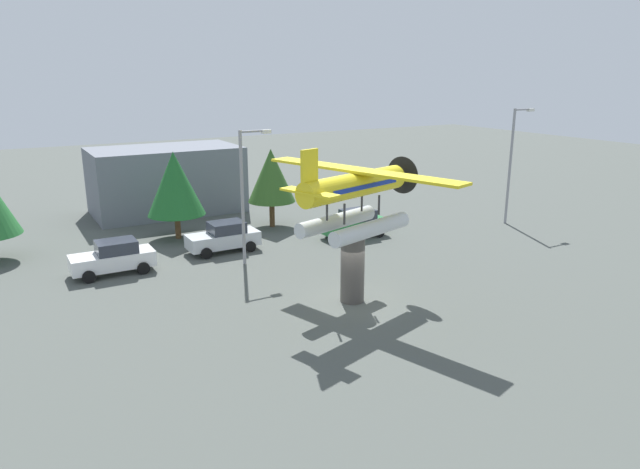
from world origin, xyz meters
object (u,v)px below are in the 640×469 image
at_px(streetlight_secondary, 513,158).
at_px(tree_east, 175,184).
at_px(car_near_white, 114,257).
at_px(car_far_green, 355,223).
at_px(display_pedestal, 353,267).
at_px(car_mid_silver, 224,237).
at_px(storefront_building, 166,180).
at_px(floatplane_monument, 356,196).
at_px(streetlight_primary, 246,187).
at_px(tree_center_back, 271,176).

height_order(streetlight_secondary, tree_east, streetlight_secondary).
xyz_separation_m(car_near_white, car_far_green, (14.88, -0.36, 0.00)).
bearing_deg(display_pedestal, streetlight_secondary, 21.26).
xyz_separation_m(car_mid_silver, storefront_building, (-0.09, 11.72, 1.56)).
bearing_deg(floatplane_monument, tree_east, 88.61).
bearing_deg(streetlight_secondary, car_near_white, 174.12).
distance_m(car_mid_silver, streetlight_secondary, 20.37).
bearing_deg(car_near_white, storefront_building, -116.79).
height_order(car_far_green, storefront_building, storefront_building).
bearing_deg(display_pedestal, car_near_white, 132.99).
distance_m(streetlight_primary, tree_center_back, 8.11).
xyz_separation_m(display_pedestal, tree_center_back, (2.54, 14.08, 1.89)).
bearing_deg(streetlight_secondary, tree_center_back, 153.64).
distance_m(display_pedestal, storefront_building, 22.15).
height_order(display_pedestal, tree_east, tree_east).
height_order(streetlight_primary, streetlight_secondary, streetlight_secondary).
distance_m(floatplane_monument, tree_center_back, 14.32).
bearing_deg(tree_center_back, storefront_building, 122.26).
height_order(car_near_white, car_far_green, same).
height_order(car_mid_silver, tree_center_back, tree_center_back).
height_order(streetlight_primary, tree_east, streetlight_primary).
bearing_deg(streetlight_primary, car_far_green, 11.42).
xyz_separation_m(streetlight_secondary, storefront_building, (-19.80, 15.25, -2.16)).
distance_m(car_mid_silver, streetlight_primary, 4.45).
xyz_separation_m(floatplane_monument, streetlight_secondary, (17.22, 6.71, -0.36)).
bearing_deg(tree_center_back, streetlight_secondary, -26.36).
height_order(car_near_white, storefront_building, storefront_building).
xyz_separation_m(floatplane_monument, storefront_building, (-2.58, 21.96, -2.52)).
xyz_separation_m(car_far_green, storefront_building, (-8.54, 12.92, 1.56)).
xyz_separation_m(car_near_white, tree_east, (4.87, 4.93, 2.66)).
xyz_separation_m(car_far_green, tree_center_back, (-3.54, 5.00, 2.65)).
bearing_deg(car_mid_silver, streetlight_primary, 96.38).
bearing_deg(streetlight_secondary, streetlight_primary, 177.96).
height_order(streetlight_secondary, tree_center_back, streetlight_secondary).
bearing_deg(tree_center_back, floatplane_monument, -99.77).
bearing_deg(tree_east, car_far_green, -27.85).
bearing_deg(tree_east, car_near_white, -134.61).
height_order(car_far_green, tree_east, tree_east).
xyz_separation_m(streetlight_primary, tree_center_back, (4.60, 6.64, -0.76)).
distance_m(floatplane_monument, car_near_white, 13.59).
height_order(car_mid_silver, streetlight_secondary, streetlight_secondary).
height_order(floatplane_monument, storefront_building, floatplane_monument).
xyz_separation_m(display_pedestal, car_mid_silver, (-2.37, 10.28, -0.76)).
bearing_deg(storefront_building, floatplane_monument, -83.29).
bearing_deg(car_far_green, car_mid_silver, -8.07).
xyz_separation_m(display_pedestal, car_far_green, (6.08, 9.08, -0.76)).
distance_m(display_pedestal, tree_center_back, 14.43).
bearing_deg(car_near_white, car_mid_silver, -172.55).
distance_m(car_near_white, car_mid_silver, 6.48).
relative_size(car_near_white, tree_east, 0.76).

